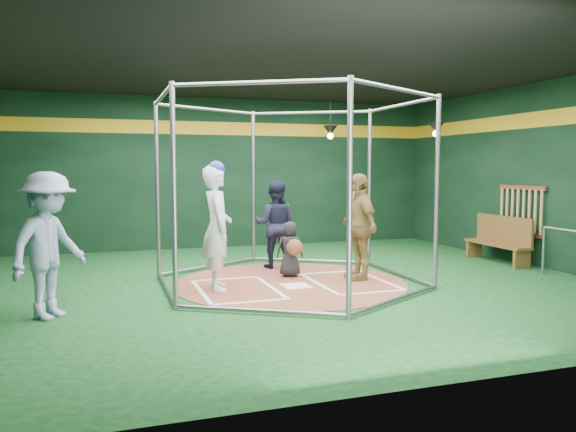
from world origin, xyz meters
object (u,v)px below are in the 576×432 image
object	(u,v)px
visitor_leopard	(359,226)
umpire	(275,224)
dugout_bench	(500,239)
batter_figure	(217,226)

from	to	relation	value
visitor_leopard	umpire	xyz separation A→B (m)	(-1.02, 1.47, -0.08)
dugout_bench	batter_figure	bearing A→B (deg)	-172.95
batter_figure	dugout_bench	world-z (taller)	batter_figure
batter_figure	dugout_bench	bearing A→B (deg)	7.05
visitor_leopard	dugout_bench	bearing A→B (deg)	98.82
umpire	dugout_bench	bearing A→B (deg)	-166.88
batter_figure	visitor_leopard	size ratio (longest dim) A/B	1.11
batter_figure	dugout_bench	size ratio (longest dim) A/B	1.24
batter_figure	umpire	world-z (taller)	batter_figure
visitor_leopard	umpire	world-z (taller)	visitor_leopard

